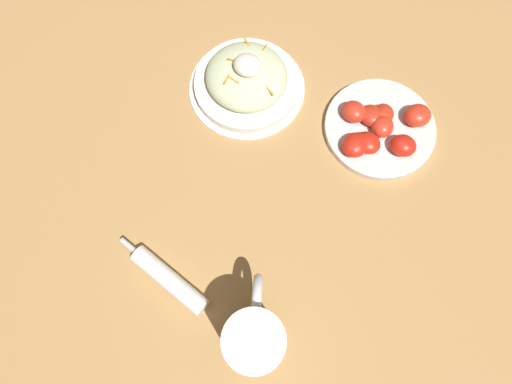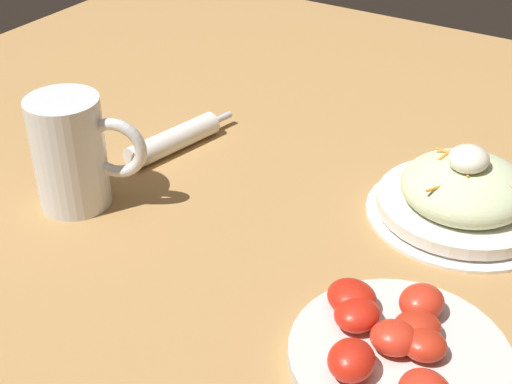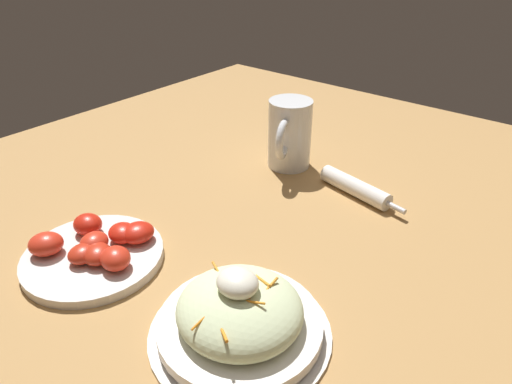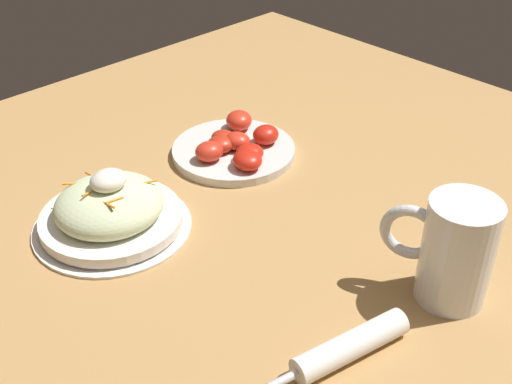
# 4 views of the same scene
# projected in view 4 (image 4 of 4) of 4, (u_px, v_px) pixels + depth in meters

# --- Properties ---
(ground_plane) EXTENTS (1.43, 1.43, 0.00)m
(ground_plane) POSITION_uv_depth(u_px,v_px,m) (276.00, 266.00, 0.88)
(ground_plane) COLOR #B2844C
(salad_plate) EXTENTS (0.22, 0.22, 0.09)m
(salad_plate) POSITION_uv_depth(u_px,v_px,m) (110.00, 211.00, 0.93)
(salad_plate) COLOR white
(salad_plate) RESTS_ON ground_plane
(beer_mug) EXTENTS (0.09, 0.13, 0.14)m
(beer_mug) POSITION_uv_depth(u_px,v_px,m) (454.00, 256.00, 0.80)
(beer_mug) COLOR white
(beer_mug) RESTS_ON ground_plane
(napkin_roll) EXTENTS (0.18, 0.06, 0.03)m
(napkin_roll) POSITION_uv_depth(u_px,v_px,m) (349.00, 346.00, 0.74)
(napkin_roll) COLOR white
(napkin_roll) RESTS_ON ground_plane
(tomato_plate) EXTENTS (0.20, 0.20, 0.05)m
(tomato_plate) POSITION_uv_depth(u_px,v_px,m) (235.00, 147.00, 1.10)
(tomato_plate) COLOR silver
(tomato_plate) RESTS_ON ground_plane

